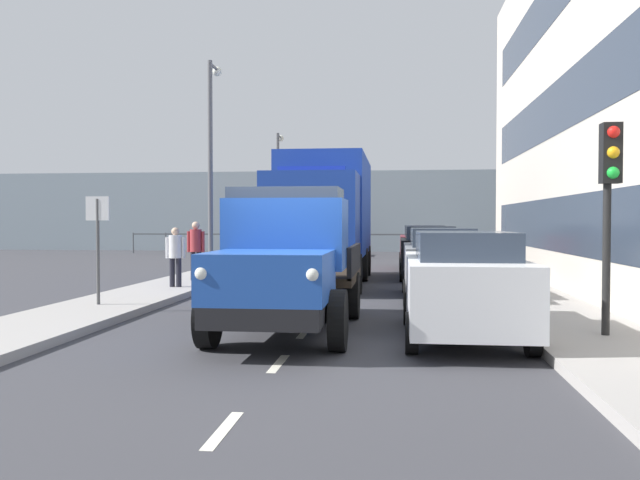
{
  "coord_description": "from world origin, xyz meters",
  "views": [
    {
      "loc": [
        -1.55,
        9.92,
        1.89
      ],
      "look_at": [
        0.44,
        -7.13,
        1.39
      ],
      "focal_mm": 37.09,
      "sensor_mm": 36.0,
      "label": 1
    }
  ],
  "objects_px": {
    "car_black_kerbside_2": "(429,251)",
    "pedestrian_with_bag": "(196,246)",
    "lamp_post_far": "(278,182)",
    "car_teal_oppositeside_0": "(281,249)",
    "car_silver_oppositeside_1": "(304,243)",
    "traffic_light_near": "(610,182)",
    "car_white_kerbside_near": "(463,283)",
    "car_red_oppositeside_2": "(319,240)",
    "street_sign": "(98,231)",
    "lorry_cargo_blue": "(324,215)",
    "lamp_post_promenade": "(212,149)",
    "pedestrian_in_dark_coat": "(175,252)",
    "car_grey_kerbside_1": "(441,262)",
    "truck_vintage_blue": "(287,264)",
    "car_maroon_kerbside_3": "(423,246)"
  },
  "relations": [
    {
      "from": "car_white_kerbside_near",
      "to": "pedestrian_with_bag",
      "type": "height_order",
      "value": "pedestrian_with_bag"
    },
    {
      "from": "car_teal_oppositeside_0",
      "to": "pedestrian_in_dark_coat",
      "type": "height_order",
      "value": "car_teal_oppositeside_0"
    },
    {
      "from": "car_black_kerbside_2",
      "to": "pedestrian_with_bag",
      "type": "height_order",
      "value": "pedestrian_with_bag"
    },
    {
      "from": "lorry_cargo_blue",
      "to": "car_red_oppositeside_2",
      "type": "distance_m",
      "value": 15.55
    },
    {
      "from": "pedestrian_in_dark_coat",
      "to": "car_black_kerbside_2",
      "type": "bearing_deg",
      "value": -144.16
    },
    {
      "from": "car_teal_oppositeside_0",
      "to": "traffic_light_near",
      "type": "xyz_separation_m",
      "value": [
        -7.32,
        13.08,
        1.58
      ]
    },
    {
      "from": "lorry_cargo_blue",
      "to": "car_white_kerbside_near",
      "type": "height_order",
      "value": "lorry_cargo_blue"
    },
    {
      "from": "traffic_light_near",
      "to": "lamp_post_far",
      "type": "bearing_deg",
      "value": -67.98
    },
    {
      "from": "car_grey_kerbside_1",
      "to": "car_black_kerbside_2",
      "type": "relative_size",
      "value": 1.16
    },
    {
      "from": "lamp_post_far",
      "to": "street_sign",
      "type": "relative_size",
      "value": 2.74
    },
    {
      "from": "car_teal_oppositeside_0",
      "to": "car_silver_oppositeside_1",
      "type": "distance_m",
      "value": 6.02
    },
    {
      "from": "car_white_kerbside_near",
      "to": "lamp_post_promenade",
      "type": "distance_m",
      "value": 13.01
    },
    {
      "from": "lorry_cargo_blue",
      "to": "traffic_light_near",
      "type": "bearing_deg",
      "value": 119.52
    },
    {
      "from": "car_silver_oppositeside_1",
      "to": "pedestrian_in_dark_coat",
      "type": "distance_m",
      "value": 12.74
    },
    {
      "from": "car_red_oppositeside_2",
      "to": "pedestrian_with_bag",
      "type": "distance_m",
      "value": 16.5
    },
    {
      "from": "lorry_cargo_blue",
      "to": "pedestrian_with_bag",
      "type": "xyz_separation_m",
      "value": [
        3.67,
        1.03,
        -0.91
      ]
    },
    {
      "from": "lorry_cargo_blue",
      "to": "car_white_kerbside_near",
      "type": "relative_size",
      "value": 1.91
    },
    {
      "from": "car_black_kerbside_2",
      "to": "pedestrian_in_dark_coat",
      "type": "distance_m",
      "value": 8.46
    },
    {
      "from": "car_white_kerbside_near",
      "to": "car_silver_oppositeside_1",
      "type": "bearing_deg",
      "value": -74.51
    },
    {
      "from": "car_grey_kerbside_1",
      "to": "car_maroon_kerbside_3",
      "type": "relative_size",
      "value": 1.13
    },
    {
      "from": "lamp_post_far",
      "to": "car_grey_kerbside_1",
      "type": "bearing_deg",
      "value": 112.52
    },
    {
      "from": "truck_vintage_blue",
      "to": "car_teal_oppositeside_0",
      "type": "distance_m",
      "value": 12.88
    },
    {
      "from": "car_black_kerbside_2",
      "to": "pedestrian_with_bag",
      "type": "xyz_separation_m",
      "value": [
        6.91,
        2.99,
        0.27
      ]
    },
    {
      "from": "car_red_oppositeside_2",
      "to": "traffic_light_near",
      "type": "relative_size",
      "value": 1.27
    },
    {
      "from": "traffic_light_near",
      "to": "street_sign",
      "type": "height_order",
      "value": "traffic_light_near"
    },
    {
      "from": "pedestrian_with_bag",
      "to": "traffic_light_near",
      "type": "bearing_deg",
      "value": 136.94
    },
    {
      "from": "lorry_cargo_blue",
      "to": "car_black_kerbside_2",
      "type": "xyz_separation_m",
      "value": [
        -3.24,
        -1.96,
        -1.18
      ]
    },
    {
      "from": "car_white_kerbside_near",
      "to": "lamp_post_far",
      "type": "xyz_separation_m",
      "value": [
        7.01,
        -22.23,
        2.95
      ]
    },
    {
      "from": "lorry_cargo_blue",
      "to": "lamp_post_promenade",
      "type": "xyz_separation_m",
      "value": [
        3.84,
        -1.27,
        2.18
      ]
    },
    {
      "from": "car_red_oppositeside_2",
      "to": "pedestrian_with_bag",
      "type": "bearing_deg",
      "value": 84.04
    },
    {
      "from": "car_silver_oppositeside_1",
      "to": "pedestrian_with_bag",
      "type": "distance_m",
      "value": 10.8
    },
    {
      "from": "car_grey_kerbside_1",
      "to": "lamp_post_far",
      "type": "bearing_deg",
      "value": -67.48
    },
    {
      "from": "car_silver_oppositeside_1",
      "to": "car_red_oppositeside_2",
      "type": "xyz_separation_m",
      "value": [
        0.0,
        -5.74,
        -0.0
      ]
    },
    {
      "from": "pedestrian_with_bag",
      "to": "lamp_post_far",
      "type": "distance_m",
      "value": 14.4
    },
    {
      "from": "car_silver_oppositeside_1",
      "to": "pedestrian_in_dark_coat",
      "type": "relative_size",
      "value": 2.89
    },
    {
      "from": "lamp_post_far",
      "to": "car_teal_oppositeside_0",
      "type": "bearing_deg",
      "value": 100.82
    },
    {
      "from": "pedestrian_with_bag",
      "to": "lamp_post_far",
      "type": "height_order",
      "value": "lamp_post_far"
    },
    {
      "from": "car_black_kerbside_2",
      "to": "lamp_post_far",
      "type": "xyz_separation_m",
      "value": [
        7.01,
        -11.16,
        2.95
      ]
    },
    {
      "from": "pedestrian_with_bag",
      "to": "traffic_light_near",
      "type": "distance_m",
      "value": 12.43
    },
    {
      "from": "car_red_oppositeside_2",
      "to": "pedestrian_with_bag",
      "type": "xyz_separation_m",
      "value": [
        1.71,
        16.41,
        0.27
      ]
    },
    {
      "from": "pedestrian_in_dark_coat",
      "to": "lamp_post_promenade",
      "type": "xyz_separation_m",
      "value": [
        0.23,
        -4.27,
        3.18
      ]
    },
    {
      "from": "car_white_kerbside_near",
      "to": "pedestrian_with_bag",
      "type": "xyz_separation_m",
      "value": [
        6.91,
        -8.09,
        0.27
      ]
    },
    {
      "from": "truck_vintage_blue",
      "to": "lamp_post_far",
      "type": "height_order",
      "value": "lamp_post_far"
    },
    {
      "from": "lorry_cargo_blue",
      "to": "car_grey_kerbside_1",
      "type": "xyz_separation_m",
      "value": [
        -3.24,
        3.79,
        -1.18
      ]
    },
    {
      "from": "pedestrian_with_bag",
      "to": "lamp_post_promenade",
      "type": "bearing_deg",
      "value": -85.72
    },
    {
      "from": "car_grey_kerbside_1",
      "to": "lamp_post_promenade",
      "type": "xyz_separation_m",
      "value": [
        7.08,
        -5.07,
        3.35
      ]
    },
    {
      "from": "car_black_kerbside_2",
      "to": "traffic_light_near",
      "type": "relative_size",
      "value": 1.19
    },
    {
      "from": "truck_vintage_blue",
      "to": "street_sign",
      "type": "xyz_separation_m",
      "value": [
        4.37,
        -2.31,
        0.5
      ]
    },
    {
      "from": "car_red_oppositeside_2",
      "to": "car_white_kerbside_near",
      "type": "bearing_deg",
      "value": 101.98
    },
    {
      "from": "lamp_post_far",
      "to": "lorry_cargo_blue",
      "type": "bearing_deg",
      "value": 106.04
    }
  ]
}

